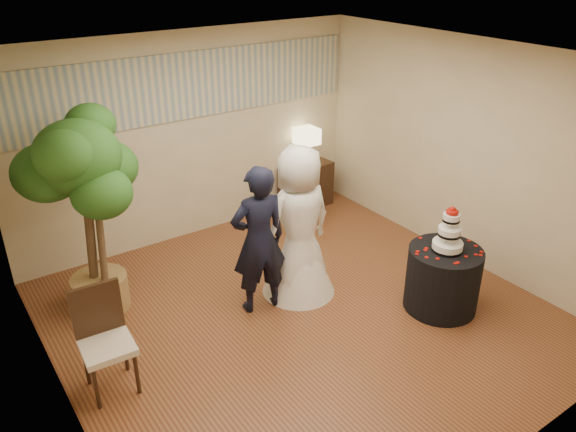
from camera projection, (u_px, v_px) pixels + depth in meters
floor at (301, 315)px, 6.28m from camera, size 5.00×5.00×0.00m
ceiling at (304, 61)px, 5.05m from camera, size 5.00×5.00×0.00m
wall_back at (192, 138)px, 7.50m from camera, size 5.00×0.06×2.80m
wall_front at (519, 327)px, 3.83m from camera, size 5.00×0.06×2.80m
wall_left at (45, 279)px, 4.38m from camera, size 0.06×5.00×2.80m
wall_right at (465, 153)px, 6.95m from camera, size 0.06×5.00×2.80m
mural_border at (189, 86)px, 7.18m from camera, size 4.90×0.02×0.85m
groom at (259, 240)px, 6.06m from camera, size 0.68×0.50×1.72m
bride at (299, 223)px, 6.33m from camera, size 0.93×0.90×1.81m
cake_table at (443, 279)px, 6.27m from camera, size 1.03×1.03×0.74m
wedding_cake at (450, 229)px, 5.99m from camera, size 0.33×0.33×0.53m
console at (306, 186)px, 8.69m from camera, size 0.87×0.44×0.70m
table_lamp at (307, 147)px, 8.41m from camera, size 0.31×0.31×0.58m
ficus_tree at (87, 216)px, 5.92m from camera, size 1.47×1.47×2.32m
side_chair at (107, 344)px, 5.04m from camera, size 0.50×0.52×1.03m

